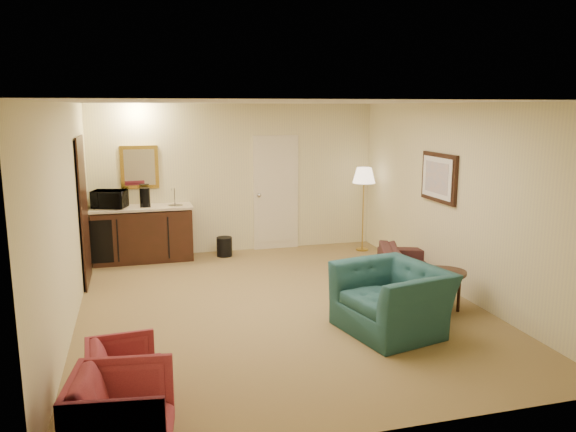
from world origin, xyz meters
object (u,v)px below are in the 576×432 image
wetbar_cabinet (143,234)px  sofa (409,264)px  teal_armchair (392,288)px  rose_chair_near (124,370)px  floor_lamp (363,209)px  coffee_table (431,292)px  rose_chair_far (122,411)px  microwave (109,197)px  coffee_maker (145,197)px  waste_bin (224,247)px

wetbar_cabinet → sofa: (3.60, -2.51, -0.10)m
teal_armchair → rose_chair_near: bearing=-86.7°
floor_lamp → coffee_table: bearing=-96.7°
wetbar_cabinet → floor_lamp: (3.81, -0.32, 0.29)m
rose_chair_near → coffee_table: rose_chair_near is taller
rose_chair_far → coffee_table: (3.70, 2.10, -0.11)m
wetbar_cabinet → rose_chair_far: bearing=-92.6°
microwave → rose_chair_far: bearing=-69.7°
floor_lamp → microwave: (-4.31, 0.35, 0.35)m
coffee_table → floor_lamp: 3.16m
rose_chair_near → coffee_maker: bearing=-8.2°
coffee_table → microwave: size_ratio=1.72×
coffee_table → floor_lamp: (0.36, 3.10, 0.49)m
teal_armchair → floor_lamp: 3.71m
teal_armchair → coffee_maker: bearing=-158.6°
sofa → waste_bin: sofa is taller
rose_chair_far → coffee_table: 4.26m
teal_armchair → rose_chair_near: size_ratio=1.90×
rose_chair_far → teal_armchair: bearing=-52.6°
coffee_maker → coffee_table: bearing=-47.7°
teal_armchair → coffee_maker: coffee_maker is taller
wetbar_cabinet → rose_chair_far: wetbar_cabinet is taller
waste_bin → microwave: (-1.85, 0.10, 0.93)m
wetbar_cabinet → rose_chair_near: 4.73m
rose_chair_far → floor_lamp: 6.61m
microwave → coffee_maker: (0.56, -0.04, -0.02)m
rose_chair_near → floor_lamp: size_ratio=0.41×
teal_armchair → floor_lamp: (1.11, 3.53, 0.24)m
sofa → microwave: (-4.10, 2.54, 0.74)m
wetbar_cabinet → floor_lamp: 3.84m
coffee_table → microwave: 5.31m
waste_bin → coffee_table: bearing=-57.9°
rose_chair_near → rose_chair_far: rose_chair_far is taller
rose_chair_far → rose_chair_near: bearing=7.9°
coffee_maker → rose_chair_far: bearing=-95.8°
rose_chair_far → coffee_maker: (0.31, 5.50, 0.71)m
waste_bin → microwave: microwave is taller
coffee_table → floor_lamp: floor_lamp is taller
rose_chair_near → waste_bin: 4.92m
waste_bin → microwave: 2.07m
waste_bin → coffee_maker: coffee_maker is taller
coffee_table → sofa: bearing=80.6°
wetbar_cabinet → microwave: size_ratio=3.13×
rose_chair_near → floor_lamp: 6.01m
rose_chair_far → waste_bin: size_ratio=2.20×
coffee_table → waste_bin: bearing=122.1°
sofa → waste_bin: 3.32m
microwave → coffee_maker: size_ratio=1.67×
rose_chair_far → microwave: microwave is taller
wetbar_cabinet → coffee_maker: size_ratio=5.24×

